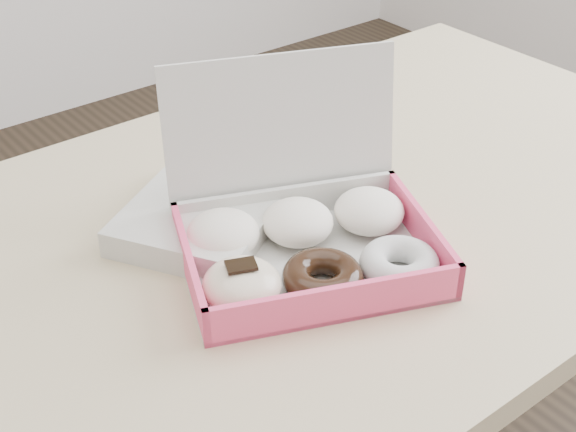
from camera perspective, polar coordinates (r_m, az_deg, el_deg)
table at (r=1.21m, az=4.92°, el=-1.25°), size 1.20×0.80×0.75m
donut_box at (r=1.00m, az=1.07°, el=-1.37°), size 0.39×0.36×0.23m
newspapers at (r=1.08m, az=-5.88°, el=0.24°), size 0.30×0.28×0.04m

